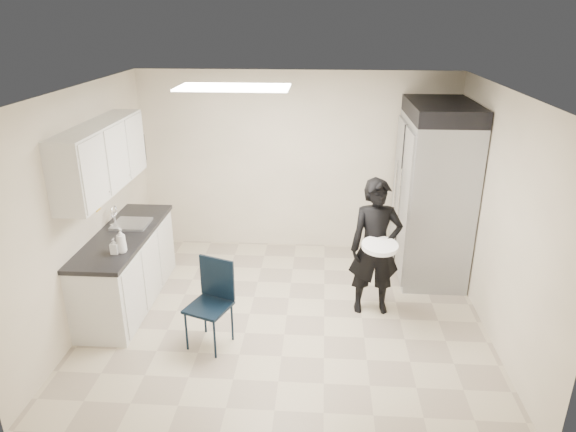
# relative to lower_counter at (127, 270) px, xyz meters

# --- Properties ---
(floor) EXTENTS (4.50, 4.50, 0.00)m
(floor) POSITION_rel_lower_counter_xyz_m (1.95, -0.20, -0.43)
(floor) COLOR #B4A88D
(floor) RESTS_ON ground
(ceiling) EXTENTS (4.50, 4.50, 0.00)m
(ceiling) POSITION_rel_lower_counter_xyz_m (1.95, -0.20, 2.17)
(ceiling) COLOR silver
(ceiling) RESTS_ON back_wall
(back_wall) EXTENTS (4.50, 0.00, 4.50)m
(back_wall) POSITION_rel_lower_counter_xyz_m (1.95, 1.80, 0.87)
(back_wall) COLOR beige
(back_wall) RESTS_ON floor
(left_wall) EXTENTS (0.00, 4.00, 4.00)m
(left_wall) POSITION_rel_lower_counter_xyz_m (-0.30, -0.20, 0.87)
(left_wall) COLOR beige
(left_wall) RESTS_ON floor
(right_wall) EXTENTS (0.00, 4.00, 4.00)m
(right_wall) POSITION_rel_lower_counter_xyz_m (4.20, -0.20, 0.87)
(right_wall) COLOR beige
(right_wall) RESTS_ON floor
(ceiling_panel) EXTENTS (1.20, 0.60, 0.02)m
(ceiling_panel) POSITION_rel_lower_counter_xyz_m (1.35, 0.20, 2.14)
(ceiling_panel) COLOR white
(ceiling_panel) RESTS_ON ceiling
(lower_counter) EXTENTS (0.60, 1.90, 0.86)m
(lower_counter) POSITION_rel_lower_counter_xyz_m (0.00, 0.00, 0.00)
(lower_counter) COLOR silver
(lower_counter) RESTS_ON floor
(countertop) EXTENTS (0.64, 1.95, 0.05)m
(countertop) POSITION_rel_lower_counter_xyz_m (0.00, 0.00, 0.46)
(countertop) COLOR black
(countertop) RESTS_ON lower_counter
(sink) EXTENTS (0.42, 0.40, 0.14)m
(sink) POSITION_rel_lower_counter_xyz_m (0.02, 0.25, 0.44)
(sink) COLOR gray
(sink) RESTS_ON countertop
(faucet) EXTENTS (0.02, 0.02, 0.24)m
(faucet) POSITION_rel_lower_counter_xyz_m (-0.18, 0.25, 0.59)
(faucet) COLOR silver
(faucet) RESTS_ON countertop
(upper_cabinets) EXTENTS (0.35, 1.80, 0.75)m
(upper_cabinets) POSITION_rel_lower_counter_xyz_m (-0.13, 0.00, 1.40)
(upper_cabinets) COLOR silver
(upper_cabinets) RESTS_ON left_wall
(towel_dispenser) EXTENTS (0.22, 0.30, 0.35)m
(towel_dispenser) POSITION_rel_lower_counter_xyz_m (-0.19, 1.15, 1.19)
(towel_dispenser) COLOR black
(towel_dispenser) RESTS_ON left_wall
(notice_sticker_left) EXTENTS (0.00, 0.12, 0.07)m
(notice_sticker_left) POSITION_rel_lower_counter_xyz_m (-0.29, -0.10, 0.79)
(notice_sticker_left) COLOR yellow
(notice_sticker_left) RESTS_ON left_wall
(notice_sticker_right) EXTENTS (0.00, 0.12, 0.07)m
(notice_sticker_right) POSITION_rel_lower_counter_xyz_m (-0.29, 0.10, 0.75)
(notice_sticker_right) COLOR yellow
(notice_sticker_right) RESTS_ON left_wall
(commercial_fridge) EXTENTS (0.80, 1.35, 2.10)m
(commercial_fridge) POSITION_rel_lower_counter_xyz_m (3.78, 1.07, 0.62)
(commercial_fridge) COLOR gray
(commercial_fridge) RESTS_ON floor
(fridge_compressor) EXTENTS (0.80, 1.35, 0.20)m
(fridge_compressor) POSITION_rel_lower_counter_xyz_m (3.78, 1.07, 1.77)
(fridge_compressor) COLOR black
(fridge_compressor) RESTS_ON commercial_fridge
(folding_chair) EXTENTS (0.53, 0.53, 0.92)m
(folding_chair) POSITION_rel_lower_counter_xyz_m (1.17, -0.82, 0.03)
(folding_chair) COLOR black
(folding_chair) RESTS_ON floor
(man_tuxedo) EXTENTS (0.63, 0.44, 1.63)m
(man_tuxedo) POSITION_rel_lower_counter_xyz_m (2.95, 0.00, 0.38)
(man_tuxedo) COLOR black
(man_tuxedo) RESTS_ON floor
(bucket_lid) EXTENTS (0.43, 0.43, 0.05)m
(bucket_lid) POSITION_rel_lower_counter_xyz_m (2.97, -0.24, 0.52)
(bucket_lid) COLOR silver
(bucket_lid) RESTS_ON man_tuxedo
(soap_bottle_a) EXTENTS (0.15, 0.15, 0.28)m
(soap_bottle_a) POSITION_rel_lower_counter_xyz_m (0.19, -0.50, 0.62)
(soap_bottle_a) COLOR white
(soap_bottle_a) RESTS_ON countertop
(soap_bottle_b) EXTENTS (0.08, 0.08, 0.18)m
(soap_bottle_b) POSITION_rel_lower_counter_xyz_m (0.13, -0.54, 0.57)
(soap_bottle_b) COLOR silver
(soap_bottle_b) RESTS_ON countertop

